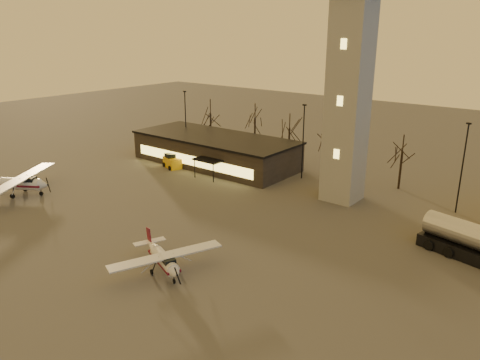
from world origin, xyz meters
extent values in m
plane|color=#474442|center=(0.00, 0.00, 0.00)|extent=(220.00, 220.00, 0.00)
cube|color=gray|center=(0.00, 30.00, 12.00)|extent=(4.00, 4.00, 24.00)
cube|color=black|center=(-22.00, 32.00, 2.00)|extent=(25.00, 10.00, 4.00)
cube|color=black|center=(-22.00, 32.00, 4.15)|extent=(25.40, 10.40, 0.30)
cube|color=#F8D556|center=(-22.00, 26.98, 1.60)|extent=(22.00, 0.08, 1.40)
cube|color=black|center=(-18.00, 26.00, 2.60)|extent=(4.00, 2.00, 0.20)
cylinder|color=black|center=(-30.00, 34.00, 5.00)|extent=(0.16, 0.16, 10.00)
cube|color=black|center=(-30.00, 34.00, 10.05)|extent=(0.50, 0.25, 0.18)
cylinder|color=black|center=(-8.00, 34.00, 5.00)|extent=(0.16, 0.16, 10.00)
cube|color=black|center=(-8.00, 34.00, 10.05)|extent=(0.50, 0.25, 0.18)
cylinder|color=black|center=(12.00, 34.00, 5.00)|extent=(0.16, 0.16, 10.00)
cube|color=black|center=(12.00, 34.00, 10.05)|extent=(0.50, 0.25, 0.18)
cylinder|color=black|center=(-30.00, 40.00, 2.87)|extent=(0.28, 0.28, 5.74)
cylinder|color=black|center=(-14.00, 40.00, 2.62)|extent=(0.28, 0.28, 5.25)
cylinder|color=black|center=(-5.00, 36.00, 3.08)|extent=(0.28, 0.28, 6.16)
cylinder|color=black|center=(4.00, 38.00, 2.48)|extent=(0.28, 0.28, 4.97)
cylinder|color=black|center=(-22.00, 42.00, 2.80)|extent=(0.28, 0.28, 5.60)
cylinder|color=silver|center=(-3.31, 4.50, 1.09)|extent=(4.16, 2.56, 1.14)
cone|color=silver|center=(-1.12, 3.61, 1.09)|extent=(1.14, 1.30, 1.09)
cone|color=silver|center=(-6.07, 5.61, 1.23)|extent=(2.31, 1.68, 0.96)
cube|color=black|center=(-2.50, 4.17, 1.49)|extent=(1.56, 1.34, 0.61)
cube|color=maroon|center=(-3.47, 4.56, 1.05)|extent=(4.82, 2.86, 0.19)
cube|color=silver|center=(-2.90, 4.33, 1.78)|extent=(4.83, 9.42, 0.12)
cube|color=silver|center=(-6.80, 5.91, 1.31)|extent=(1.81, 2.97, 0.07)
cube|color=maroon|center=(-6.88, 5.94, 1.93)|extent=(1.15, 0.52, 1.48)
cylinder|color=silver|center=(-31.55, 6.75, 1.40)|extent=(5.13, 3.97, 1.46)
cone|color=silver|center=(-28.99, 8.35, 1.40)|extent=(1.59, 1.71, 1.39)
cube|color=black|center=(-30.60, 7.34, 1.90)|extent=(2.05, 1.89, 0.78)
cube|color=#5D0D1E|center=(-31.74, 6.63, 1.34)|extent=(5.92, 4.48, 0.25)
cube|color=silver|center=(-31.08, 7.04, 2.27)|extent=(7.96, 11.32, 0.16)
cube|color=black|center=(16.00, 23.19, 0.58)|extent=(9.31, 4.48, 1.16)
cylinder|color=#BCBCC1|center=(14.77, 23.48, 2.22)|extent=(6.26, 3.49, 2.22)
cube|color=#E0A50D|center=(-25.61, 26.61, 0.75)|extent=(3.60, 2.71, 1.50)
cube|color=black|center=(-26.01, 26.76, 1.60)|extent=(1.92, 1.92, 0.85)
camera|label=1|loc=(23.39, -18.92, 19.55)|focal=35.00mm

